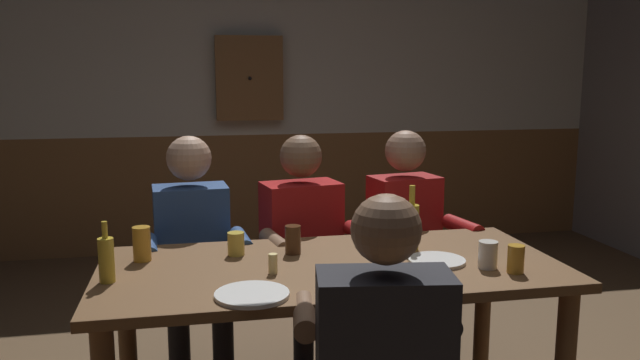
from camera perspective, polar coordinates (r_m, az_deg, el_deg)
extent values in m
cube|color=beige|center=(5.55, -5.87, 11.18)|extent=(6.20, 0.12, 1.37)
cube|color=brown|center=(5.64, -5.66, -0.97)|extent=(6.20, 0.12, 1.01)
cube|color=brown|center=(2.65, 1.03, -7.97)|extent=(1.90, 0.88, 0.04)
cylinder|color=brown|center=(3.08, -16.97, -13.38)|extent=(0.08, 0.08, 0.73)
cylinder|color=brown|center=(3.37, 14.45, -11.19)|extent=(0.08, 0.08, 0.73)
cube|color=#2D4C84|center=(3.31, -11.49, -4.98)|extent=(0.39, 0.26, 0.52)
sphere|color=tan|center=(3.23, -11.73, 1.94)|extent=(0.22, 0.22, 0.22)
cylinder|color=black|center=(3.24, -9.30, -9.70)|extent=(0.16, 0.44, 0.13)
cylinder|color=black|center=(3.23, -12.93, -9.92)|extent=(0.16, 0.44, 0.13)
cylinder|color=black|center=(3.14, -8.68, -15.61)|extent=(0.10, 0.10, 0.42)
cylinder|color=#2D4C84|center=(3.08, -7.12, -5.48)|extent=(0.10, 0.29, 0.08)
cylinder|color=#2D4C84|center=(3.05, -15.14, -5.91)|extent=(0.10, 0.29, 0.08)
cube|color=#AD1919|center=(3.36, -1.71, -4.61)|extent=(0.43, 0.31, 0.52)
sphere|color=brown|center=(3.28, -1.74, 2.17)|extent=(0.22, 0.22, 0.22)
cylinder|color=black|center=(3.35, 0.87, -8.94)|extent=(0.20, 0.40, 0.13)
cylinder|color=black|center=(3.27, -2.69, -9.39)|extent=(0.20, 0.40, 0.13)
cylinder|color=black|center=(3.28, 2.19, -14.39)|extent=(0.10, 0.10, 0.42)
cylinder|color=black|center=(3.20, -1.49, -14.99)|extent=(0.10, 0.10, 0.42)
cylinder|color=#AD1919|center=(3.20, 3.75, -4.85)|extent=(0.13, 0.29, 0.08)
cylinder|color=brown|center=(3.04, -4.06, -5.66)|extent=(0.13, 0.29, 0.08)
cube|color=#AD1919|center=(3.49, 7.56, -4.00)|extent=(0.39, 0.29, 0.53)
sphere|color=#9E755B|center=(3.42, 7.71, 2.63)|extent=(0.22, 0.22, 0.22)
cylinder|color=black|center=(3.49, 9.98, -8.26)|extent=(0.20, 0.40, 0.13)
cylinder|color=black|center=(3.40, 7.12, -8.70)|extent=(0.20, 0.40, 0.13)
cylinder|color=black|center=(3.44, 11.56, -13.42)|extent=(0.10, 0.10, 0.42)
cylinder|color=black|center=(3.34, 8.64, -14.03)|extent=(0.10, 0.10, 0.42)
cylinder|color=#AD1919|center=(3.38, 12.75, -4.14)|extent=(0.13, 0.29, 0.08)
cylinder|color=#9E755B|center=(3.17, 6.47, -4.89)|extent=(0.13, 0.29, 0.08)
cube|color=black|center=(1.99, 5.78, -15.28)|extent=(0.43, 0.27, 0.50)
sphere|color=brown|center=(1.86, 5.98, -4.45)|extent=(0.21, 0.21, 0.21)
cylinder|color=brown|center=(2.19, -1.39, -12.13)|extent=(0.12, 0.29, 0.08)
cylinder|color=black|center=(2.25, 10.83, -11.70)|extent=(0.12, 0.29, 0.08)
cylinder|color=#F9E08C|center=(2.52, -4.27, -7.53)|extent=(0.04, 0.04, 0.08)
cube|color=#B2B7BC|center=(3.04, 7.43, -4.84)|extent=(0.14, 0.10, 0.05)
cylinder|color=white|center=(2.70, 10.48, -7.16)|extent=(0.24, 0.24, 0.01)
cylinder|color=white|center=(2.29, -6.15, -10.22)|extent=(0.27, 0.27, 0.01)
cylinder|color=gold|center=(2.85, 8.23, -4.25)|extent=(0.07, 0.07, 0.20)
cylinder|color=gold|center=(2.82, 8.30, -1.37)|extent=(0.03, 0.03, 0.09)
cylinder|color=gold|center=(2.53, -18.69, -6.87)|extent=(0.06, 0.06, 0.17)
cylinder|color=gold|center=(2.50, -18.84, -4.28)|extent=(0.02, 0.02, 0.06)
cylinder|color=gold|center=(2.77, -15.76, -5.56)|extent=(0.07, 0.07, 0.15)
cylinder|color=gold|center=(2.63, 17.23, -6.82)|extent=(0.07, 0.07, 0.11)
cylinder|color=#4C2D19|center=(2.77, -2.45, -5.40)|extent=(0.07, 0.07, 0.13)
cylinder|color=#E5C64C|center=(2.78, -7.58, -5.71)|extent=(0.07, 0.07, 0.10)
cylinder|color=white|center=(2.66, 14.89, -6.52)|extent=(0.08, 0.08, 0.11)
cube|color=brown|center=(5.41, -6.40, 9.10)|extent=(0.56, 0.12, 0.70)
sphere|color=black|center=(5.34, -6.33, 9.09)|extent=(0.03, 0.03, 0.03)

